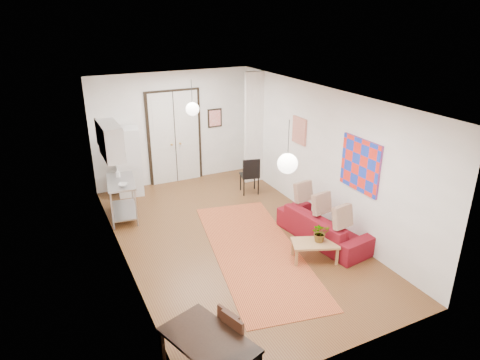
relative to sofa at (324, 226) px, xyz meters
name	(u,v)px	position (x,y,z in m)	size (l,w,h in m)	color
floor	(231,238)	(-1.64, 0.89, -0.30)	(7.00, 7.00, 0.00)	brown
ceiling	(230,95)	(-1.64, 0.89, 2.60)	(4.20, 7.00, 0.02)	white
wall_back	(174,128)	(-1.64, 4.39, 1.15)	(4.20, 0.02, 2.90)	white
wall_front	(350,262)	(-1.64, -2.61, 1.15)	(4.20, 0.02, 2.90)	white
wall_left	(119,190)	(-3.74, 0.89, 1.15)	(0.02, 7.00, 2.90)	white
wall_right	(320,156)	(0.46, 0.89, 1.15)	(0.02, 7.00, 2.90)	white
double_doors	(175,138)	(-1.64, 4.34, 0.90)	(1.44, 0.06, 2.50)	silver
stub_partition	(254,129)	(0.21, 3.44, 1.15)	(0.50, 0.10, 2.90)	white
wall_cabinet	(110,141)	(-3.56, 2.39, 1.60)	(0.35, 1.00, 0.70)	silver
painting_popart	(360,165)	(0.43, -0.36, 1.35)	(0.05, 1.00, 1.00)	red
painting_abstract	(299,131)	(0.43, 1.69, 1.50)	(0.05, 0.50, 0.60)	beige
poster_back	(215,118)	(-0.49, 4.36, 1.30)	(0.40, 0.03, 0.50)	red
print_left	(98,133)	(-3.71, 2.89, 1.65)	(0.03, 0.44, 0.54)	#9E5F42
pendant_back	(192,109)	(-1.64, 2.89, 1.95)	(0.30, 0.30, 0.80)	white
pendant_front	(288,163)	(-1.64, -1.11, 1.95)	(0.30, 0.30, 0.80)	white
kilim_rug	(255,251)	(-1.43, 0.21, -0.29)	(1.56, 4.16, 0.01)	#B5602D
sofa	(324,226)	(0.00, 0.00, 0.00)	(2.03, 0.79, 0.59)	maroon
coffee_table	(315,245)	(-0.60, -0.54, 0.02)	(0.95, 0.75, 0.37)	#A7784E
potted_plant	(320,232)	(-0.50, -0.54, 0.26)	(0.33, 0.28, 0.36)	#316E35
kitchen_counter	(122,194)	(-3.39, 2.77, 0.26)	(0.72, 1.20, 0.87)	#A8AAAD
bowl	(123,185)	(-3.39, 2.47, 0.60)	(0.20, 0.20, 0.05)	white
soap_bottle	(118,173)	(-3.39, 3.02, 0.66)	(0.08, 0.08, 0.18)	teal
fridge	(128,162)	(-2.95, 4.04, 0.55)	(0.60, 0.60, 1.69)	silver
dining_table	(209,344)	(-3.39, -2.26, 0.29)	(1.04, 1.35, 0.66)	black
dining_chair_near	(216,336)	(-3.21, -2.06, 0.17)	(0.49, 0.60, 0.82)	#371E11
dining_chair_far	(220,342)	(-3.21, -2.18, 0.17)	(0.49, 0.60, 0.82)	#371E11
black_side_chair	(248,171)	(-0.25, 2.87, 0.25)	(0.51, 0.52, 0.94)	black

